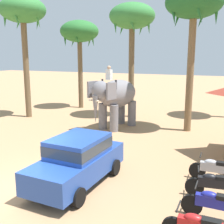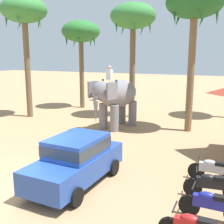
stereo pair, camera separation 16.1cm
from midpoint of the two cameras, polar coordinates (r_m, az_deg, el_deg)
name	(u,v)px [view 2 (the right image)]	position (r m, az deg, el deg)	size (l,w,h in m)	color
ground_plane	(24,187)	(10.33, -17.13, -14.57)	(120.00, 120.00, 0.00)	tan
car_sedan_foreground	(76,158)	(9.90, -6.84, -9.43)	(1.93, 4.13, 1.70)	#23479E
elephant_with_mahout	(116,96)	(17.11, 1.07, 3.20)	(2.37, 4.01, 3.88)	slate
motorcycle_mid_row	(212,204)	(8.47, 20.33, -17.34)	(1.80, 0.55, 0.94)	black
motorcycle_fourth_in_row	(213,185)	(9.59, 20.39, -13.81)	(1.79, 0.55, 0.94)	black
motorcycle_far_in_row	(214,169)	(10.79, 20.53, -10.96)	(1.80, 0.55, 0.94)	black
palm_tree_behind_elephant	(195,7)	(17.09, 16.86, 19.98)	(3.20, 3.20, 8.26)	brown
palm_tree_left_of_road	(24,14)	(21.33, -17.34, 18.68)	(3.20, 3.20, 8.47)	brown
palm_tree_far_back	(81,34)	(24.20, -6.20, 15.69)	(3.20, 3.20, 7.35)	brown
palm_tree_leaning_seaward	(133,19)	(20.47, 4.58, 18.41)	(3.20, 3.20, 8.07)	brown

